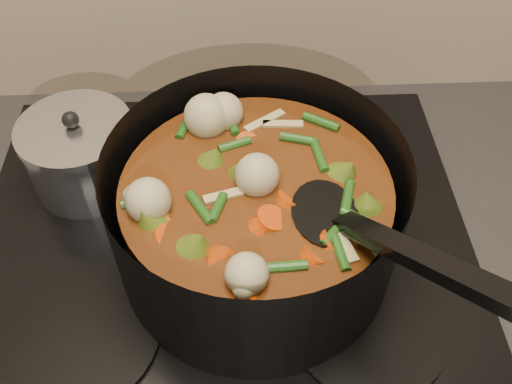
{
  "coord_description": "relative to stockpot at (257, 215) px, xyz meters",
  "views": [
    {
      "loc": [
        0.02,
        1.5,
        1.51
      ],
      "look_at": [
        0.04,
        1.9,
        1.04
      ],
      "focal_mm": 40.0,
      "sensor_mm": 36.0,
      "label": 1
    }
  ],
  "objects": [
    {
      "name": "stovetop",
      "position": [
        -0.04,
        0.03,
        -0.08
      ],
      "size": [
        0.62,
        0.54,
        0.03
      ],
      "color": "black",
      "rests_on": "counter"
    },
    {
      "name": "stockpot",
      "position": [
        0.0,
        0.0,
        0.0
      ],
      "size": [
        0.4,
        0.43,
        0.24
      ],
      "rotation": [
        0.0,
        0.0,
        0.29
      ],
      "color": "black",
      "rests_on": "stovetop"
    },
    {
      "name": "saucepan",
      "position": [
        -0.22,
        0.13,
        -0.03
      ],
      "size": [
        0.15,
        0.15,
        0.12
      ],
      "rotation": [
        0.0,
        0.0,
        -0.43
      ],
      "color": "silver",
      "rests_on": "stovetop"
    }
  ]
}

